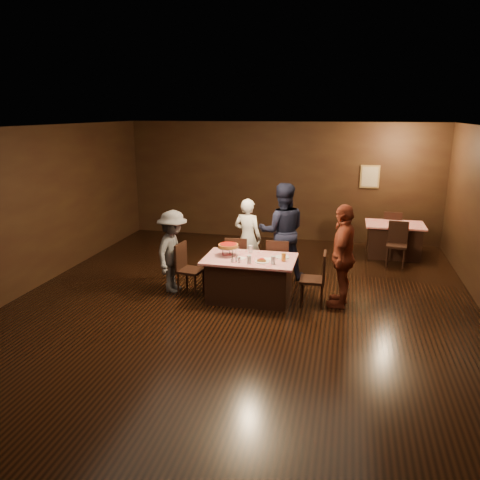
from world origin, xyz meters
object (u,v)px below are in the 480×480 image
diner_white_jacket (248,238)px  plate_empty (282,257)px  back_table (394,240)px  diner_red_shirt (343,256)px  diner_grey_knit (173,252)px  chair_far_left (237,260)px  chair_far_right (278,263)px  glass_front_right (273,260)px  chair_end_left (191,269)px  pizza_stand (228,246)px  diner_navy_hoodie (282,231)px  glass_front_left (249,259)px  main_table (250,279)px  chair_back_near (397,244)px  chair_back_far (392,230)px  glass_amber (284,257)px  glass_back (251,249)px  chair_end_right (312,279)px

diner_white_jacket → plate_empty: 1.38m
back_table → diner_red_shirt: (-1.12, -3.16, 0.50)m
diner_grey_knit → chair_far_left: bearing=-53.5°
chair_far_right → glass_front_right: bearing=92.3°
chair_end_left → pizza_stand: size_ratio=2.50×
diner_navy_hoodie → chair_far_left: bearing=19.0°
diner_white_jacket → glass_front_left: (0.35, -1.53, 0.04)m
diner_red_shirt → main_table: bearing=-79.1°
chair_far_right → glass_front_right: (0.05, -1.00, 0.37)m
back_table → chair_far_left: chair_far_left is taller
pizza_stand → glass_front_right: 0.91m
glass_front_left → back_table: bearing=53.3°
back_table → plate_empty: plate_empty is taller
back_table → diner_navy_hoodie: diner_navy_hoodie is taller
chair_back_near → chair_far_left: bearing=-142.2°
chair_back_far → glass_amber: chair_back_far is taller
glass_front_right → chair_back_far: bearing=61.3°
glass_front_left → diner_red_shirt: bearing=14.5°
chair_far_left → glass_front_left: bearing=108.7°
chair_far_left → glass_front_left: (0.45, -1.05, 0.37)m
glass_front_right → glass_back: 0.74m
diner_white_jacket → plate_empty: (0.85, -1.08, -0.02)m
diner_red_shirt → glass_back: size_ratio=12.71×
back_table → plate_empty: bearing=-124.7°
glass_front_right → diner_red_shirt: bearing=17.0°
chair_back_near → glass_front_right: (-2.26, -2.81, 0.37)m
glass_back → diner_red_shirt: bearing=-7.0°
diner_grey_knit → pizza_stand: diner_grey_knit is taller
back_table → diner_navy_hoodie: (-2.32, -2.03, 0.58)m
chair_far_right → glass_front_right: chair_far_right is taller
diner_navy_hoodie → pizza_stand: bearing=43.8°
diner_red_shirt → glass_front_right: bearing=-65.6°
plate_empty → glass_amber: (0.05, -0.20, 0.06)m
chair_far_left → plate_empty: bearing=143.3°
main_table → diner_red_shirt: diner_red_shirt is taller
chair_end_right → plate_empty: bearing=-106.4°
chair_back_near → glass_front_left: size_ratio=6.79×
chair_far_left → glass_back: (0.35, -0.45, 0.37)m
pizza_stand → glass_back: (0.35, 0.25, -0.11)m
main_table → diner_navy_hoodie: diner_navy_hoodie is taller
chair_far_left → chair_back_far: (3.11, 3.11, 0.00)m
diner_navy_hoodie → chair_end_right: bearing=107.5°
chair_end_right → glass_back: bearing=-105.7°
chair_far_right → pizza_stand: (-0.80, -0.70, 0.48)m
main_table → chair_back_near: size_ratio=1.68×
glass_front_left → glass_back: 0.61m
pizza_stand → glass_back: size_ratio=2.71×
plate_empty → glass_front_right: 0.42m
diner_white_jacket → diner_grey_knit: (-1.15, -1.16, -0.03)m
chair_far_left → chair_back_near: same height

